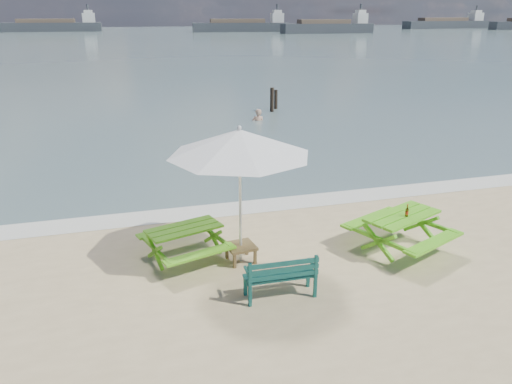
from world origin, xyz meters
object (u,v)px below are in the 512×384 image
object	(u,v)px
picnic_table_right	(400,233)
park_bench	(280,284)
patio_umbrella	(239,143)
side_table	(241,253)
picnic_table_left	(185,244)
swimmer	(258,127)
beer_bottle	(407,212)

from	to	relation	value
picnic_table_right	park_bench	size ratio (longest dim) A/B	1.86
park_bench	patio_umbrella	bearing A→B (deg)	103.26
side_table	picnic_table_left	bearing A→B (deg)	159.98
picnic_table_right	swimmer	size ratio (longest dim) A/B	1.43
picnic_table_right	side_table	world-z (taller)	picnic_table_right
picnic_table_left	patio_umbrella	size ratio (longest dim) A/B	0.65
picnic_table_left	park_bench	xyz separation A→B (m)	(1.40, -1.84, -0.10)
park_bench	beer_bottle	distance (m)	3.22
picnic_table_right	beer_bottle	bearing A→B (deg)	-75.91
picnic_table_right	beer_bottle	xyz separation A→B (m)	(0.03, -0.11, 0.50)
picnic_table_right	swimmer	distance (m)	13.54
park_bench	picnic_table_right	bearing A→B (deg)	19.22
picnic_table_right	beer_bottle	world-z (taller)	beer_bottle
patio_umbrella	beer_bottle	distance (m)	3.73
patio_umbrella	swimmer	size ratio (longest dim) A/B	1.85
picnic_table_left	park_bench	bearing A→B (deg)	-52.68
picnic_table_right	swimmer	bearing A→B (deg)	86.66
patio_umbrella	swimmer	xyz separation A→B (m)	(4.11, 13.09, -2.74)
side_table	swimmer	world-z (taller)	swimmer
park_bench	patio_umbrella	distance (m)	2.66
park_bench	beer_bottle	xyz separation A→B (m)	(3.01, 0.93, 0.64)
picnic_table_left	swimmer	distance (m)	13.73
park_bench	beer_bottle	bearing A→B (deg)	17.24
park_bench	beer_bottle	size ratio (longest dim) A/B	4.96
park_bench	picnic_table_left	bearing A→B (deg)	127.32
patio_umbrella	swimmer	world-z (taller)	patio_umbrella
side_table	beer_bottle	distance (m)	3.46
picnic_table_left	swimmer	bearing A→B (deg)	67.85
patio_umbrella	swimmer	bearing A→B (deg)	72.55
picnic_table_left	patio_umbrella	xyz separation A→B (m)	(1.06, -0.39, 2.11)
park_bench	swimmer	world-z (taller)	park_bench
patio_umbrella	side_table	bearing A→B (deg)	180.00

